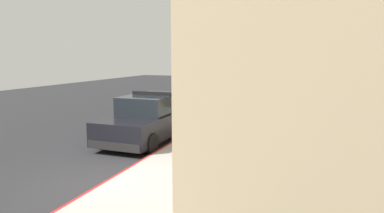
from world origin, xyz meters
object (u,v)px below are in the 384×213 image
Objects in this scene: police_cruiser at (152,118)px; fire_hydrant at (202,130)px; parked_car_silver_ahead at (211,95)px; street_tree at (250,40)px.

fire_hydrant is at bearing -6.84° from police_cruiser.
police_cruiser is at bearing -89.35° from parked_car_silver_ahead.
police_cruiser is 6.65m from street_tree.
police_cruiser is 0.97× the size of street_tree.
police_cruiser is 2.01m from fire_hydrant.
parked_car_silver_ahead reaches higher than fire_hydrant.
police_cruiser is at bearing 173.16° from fire_hydrant.
parked_car_silver_ahead is 0.97× the size of street_tree.
street_tree is at bearing -38.28° from parked_car_silver_ahead.
police_cruiser is 1.00× the size of parked_car_silver_ahead.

